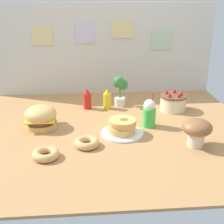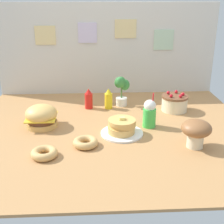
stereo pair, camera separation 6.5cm
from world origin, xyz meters
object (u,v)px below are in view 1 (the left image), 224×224
(mushroom_stool, at_px, (197,130))
(layer_cake, at_px, (173,102))
(pancake_stack, at_px, (122,128))
(mustard_bottle, at_px, (107,99))
(potted_plant, at_px, (120,90))
(cream_soda_cup, at_px, (149,113))
(donut_chocolate, at_px, (87,143))
(burger, at_px, (41,117))
(donut_pink_glaze, at_px, (46,154))
(ketchup_bottle, at_px, (87,99))

(mushroom_stool, bearing_deg, layer_cake, 87.92)
(pancake_stack, height_order, layer_cake, layer_cake)
(mustard_bottle, height_order, potted_plant, potted_plant)
(cream_soda_cup, relative_size, potted_plant, 0.98)
(donut_chocolate, distance_m, mushroom_stool, 0.83)
(burger, height_order, pancake_stack, burger)
(layer_cake, bearing_deg, donut_pink_glaze, -143.37)
(burger, relative_size, ketchup_bottle, 1.33)
(pancake_stack, distance_m, mustard_bottle, 0.61)
(ketchup_bottle, xyz_separation_m, mushroom_stool, (0.80, -0.86, 0.04))
(donut_pink_glaze, bearing_deg, donut_chocolate, 27.52)
(donut_pink_glaze, distance_m, mushroom_stool, 1.11)
(donut_pink_glaze, distance_m, potted_plant, 1.20)
(cream_soda_cup, bearing_deg, ketchup_bottle, 137.99)
(mustard_bottle, bearing_deg, pancake_stack, -82.25)
(layer_cake, xyz_separation_m, donut_chocolate, (-0.84, -0.69, -0.05))
(cream_soda_cup, bearing_deg, donut_pink_glaze, -149.88)
(pancake_stack, height_order, ketchup_bottle, ketchup_bottle)
(layer_cake, distance_m, donut_pink_glaze, 1.41)
(cream_soda_cup, xyz_separation_m, potted_plant, (-0.19, 0.54, 0.05))
(pancake_stack, relative_size, layer_cake, 1.36)
(donut_chocolate, bearing_deg, donut_pink_glaze, -152.48)
(pancake_stack, bearing_deg, potted_plant, 85.51)
(mustard_bottle, relative_size, donut_chocolate, 1.08)
(burger, height_order, cream_soda_cup, cream_soda_cup)
(pancake_stack, bearing_deg, cream_soda_cup, 29.41)
(ketchup_bottle, distance_m, donut_pink_glaze, 1.00)
(mushroom_stool, bearing_deg, donut_chocolate, 175.86)
(burger, relative_size, donut_pink_glaze, 1.43)
(cream_soda_cup, distance_m, potted_plant, 0.57)
(burger, bearing_deg, mustard_bottle, 34.57)
(burger, bearing_deg, cream_soda_cup, -3.24)
(burger, relative_size, potted_plant, 0.87)
(layer_cake, bearing_deg, pancake_stack, -137.84)
(burger, xyz_separation_m, pancake_stack, (0.67, -0.19, -0.04))
(cream_soda_cup, bearing_deg, donut_chocolate, -148.54)
(cream_soda_cup, bearing_deg, potted_plant, 109.90)
(mustard_bottle, relative_size, donut_pink_glaze, 1.08)
(layer_cake, relative_size, potted_plant, 0.82)
(layer_cake, bearing_deg, cream_soda_cup, -130.27)
(layer_cake, height_order, ketchup_bottle, ketchup_bottle)
(layer_cake, relative_size, ketchup_bottle, 1.25)
(mustard_bottle, relative_size, cream_soda_cup, 0.67)
(burger, bearing_deg, layer_cake, 14.20)
(mustard_bottle, height_order, mushroom_stool, mushroom_stool)
(mushroom_stool, bearing_deg, pancake_stack, 154.81)
(mustard_bottle, xyz_separation_m, cream_soda_cup, (0.33, -0.46, 0.03))
(layer_cake, xyz_separation_m, potted_plant, (-0.50, 0.17, 0.09))
(cream_soda_cup, bearing_deg, burger, 176.76)
(pancake_stack, bearing_deg, donut_pink_glaze, -149.57)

